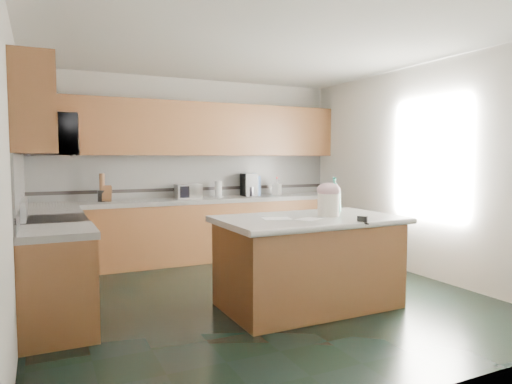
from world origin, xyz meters
TOP-DOWN VIEW (x-y plane):
  - floor at (0.00, 0.00)m, footprint 4.60×4.60m
  - ceiling at (0.00, 0.00)m, footprint 4.60×4.60m
  - wall_back at (0.00, 2.32)m, footprint 4.60×0.04m
  - wall_front at (0.00, -2.32)m, footprint 4.60×0.04m
  - wall_left at (-2.32, 0.00)m, footprint 0.04×4.60m
  - wall_right at (2.32, 0.00)m, footprint 0.04×4.60m
  - back_base_cab at (0.00, 2.00)m, footprint 4.60×0.60m
  - back_countertop at (0.00, 2.00)m, footprint 4.60×0.64m
  - back_upper_cab at (0.00, 2.13)m, footprint 4.60×0.33m
  - back_backsplash at (0.00, 2.29)m, footprint 4.60×0.02m
  - back_accent_band at (0.00, 2.28)m, footprint 4.60×0.01m
  - left_base_cab_rear at (-2.00, 1.29)m, footprint 0.60×0.82m
  - left_counter_rear at (-2.00, 1.29)m, footprint 0.64×0.82m
  - left_base_cab_front at (-2.00, -0.24)m, footprint 0.60×0.72m
  - left_counter_front at (-2.00, -0.24)m, footprint 0.64×0.72m
  - left_backsplash at (-2.29, 0.55)m, footprint 0.02×2.30m
  - left_accent_band at (-2.28, 0.55)m, footprint 0.01×2.30m
  - left_upper_cab_rear at (-2.13, 1.42)m, footprint 0.33×1.09m
  - left_upper_cab_front at (-2.13, -0.24)m, footprint 0.33×0.72m
  - range_body at (-2.00, 0.50)m, footprint 0.60×0.76m
  - range_oven_door at (-1.71, 0.50)m, footprint 0.02×0.68m
  - range_cooktop at (-2.00, 0.50)m, footprint 0.62×0.78m
  - range_handle at (-1.68, 0.50)m, footprint 0.02×0.66m
  - range_backguard at (-2.26, 0.50)m, footprint 0.06×0.76m
  - microwave at (-2.00, 0.50)m, footprint 0.50×0.73m
  - island_base at (0.34, -0.49)m, footprint 1.72×1.00m
  - island_top at (0.34, -0.49)m, footprint 1.83×1.10m
  - island_bullnose at (0.34, -1.03)m, footprint 1.81×0.08m
  - treat_jar at (0.55, -0.53)m, footprint 0.26×0.26m
  - treat_jar_lid at (0.55, -0.53)m, footprint 0.24×0.24m
  - treat_jar_knob at (0.55, -0.53)m, footprint 0.08×0.03m
  - treat_jar_knob_end_l at (0.51, -0.53)m, footprint 0.04×0.04m
  - treat_jar_knob_end_r at (0.59, -0.53)m, footprint 0.04×0.04m
  - soap_bottle_island at (0.69, -0.43)m, footprint 0.20×0.20m
  - paper_sheet_a at (0.24, -0.65)m, footprint 0.30×0.28m
  - paper_sheet_b at (-0.02, -0.48)m, footprint 0.31×0.26m
  - clamp_body at (0.60, -1.01)m, footprint 0.06×0.10m
  - clamp_handle at (0.60, -1.07)m, footprint 0.01×0.07m
  - knife_block at (-1.29, 2.05)m, footprint 0.15×0.18m
  - utensil_crock at (-1.35, 2.08)m, footprint 0.12×0.12m
  - utensil_bundle at (-1.35, 2.08)m, footprint 0.07×0.07m
  - toaster_oven at (-0.14, 2.05)m, footprint 0.38×0.27m
  - toaster_oven_door at (-0.14, 1.93)m, footprint 0.32×0.01m
  - paper_towel at (0.34, 2.10)m, footprint 0.11×0.11m
  - paper_towel_base at (0.34, 2.10)m, footprint 0.16×0.16m
  - water_jug at (0.94, 2.06)m, footprint 0.19×0.19m
  - water_jug_neck at (0.94, 2.06)m, footprint 0.09×0.09m
  - coffee_maker at (0.85, 2.08)m, footprint 0.21×0.23m
  - coffee_carafe at (0.85, 2.03)m, footprint 0.15×0.15m
  - soap_bottle_back at (1.33, 2.05)m, footprint 0.17×0.17m
  - soap_back_cap at (1.33, 2.05)m, footprint 0.02×0.02m
  - window_light_proxy at (2.29, -0.20)m, footprint 0.02×1.40m

SIDE VIEW (x-z plane):
  - floor at x=0.00m, z-range 0.00..0.00m
  - range_oven_door at x=-1.71m, z-range 0.12..0.68m
  - back_base_cab at x=0.00m, z-range 0.00..0.86m
  - left_base_cab_rear at x=-2.00m, z-range 0.00..0.86m
  - left_base_cab_front at x=-2.00m, z-range 0.00..0.86m
  - island_base at x=0.34m, z-range 0.00..0.86m
  - range_body at x=-2.00m, z-range 0.00..0.88m
  - range_handle at x=-1.68m, z-range 0.77..0.79m
  - back_countertop at x=0.00m, z-range 0.86..0.92m
  - left_counter_rear at x=-2.00m, z-range 0.86..0.92m
  - left_counter_front at x=-2.00m, z-range 0.86..0.92m
  - island_top at x=0.34m, z-range 0.86..0.92m
  - island_bullnose at x=0.34m, z-range 0.86..0.92m
  - range_cooktop at x=-2.00m, z-range 0.88..0.92m
  - clamp_handle at x=0.60m, z-range 0.90..0.92m
  - paper_sheet_a at x=0.24m, z-range 0.92..0.92m
  - paper_sheet_b at x=-0.02m, z-range 0.92..0.92m
  - paper_towel_base at x=0.34m, z-range 0.92..0.93m
  - clamp_body at x=0.60m, z-range 0.89..0.97m
  - coffee_carafe at x=0.85m, z-range 0.92..1.07m
  - utensil_crock at x=-1.35m, z-range 0.92..1.08m
  - range_backguard at x=-2.26m, z-range 0.93..1.11m
  - toaster_oven at x=-0.14m, z-range 0.92..1.13m
  - toaster_oven_door at x=-0.14m, z-range 0.94..1.11m
  - knife_block at x=-1.29m, z-range 0.91..1.14m
  - treat_jar at x=0.55m, z-range 0.92..1.15m
  - back_accent_band at x=0.00m, z-range 1.02..1.06m
  - left_accent_band at x=-2.28m, z-range 1.02..1.06m
  - paper_towel at x=0.34m, z-range 0.92..1.16m
  - soap_bottle_back at x=1.33m, z-range 0.92..1.18m
  - water_jug at x=0.94m, z-range 0.92..1.23m
  - coffee_maker at x=0.85m, z-range 0.92..1.27m
  - soap_bottle_island at x=0.69m, z-range 0.92..1.31m
  - treat_jar_lid at x=0.55m, z-range 1.11..1.26m
  - utensil_bundle at x=-1.35m, z-range 1.08..1.30m
  - soap_back_cap at x=1.33m, z-range 1.18..1.21m
  - back_backsplash at x=0.00m, z-range 0.92..1.55m
  - left_backsplash at x=-2.29m, z-range 0.92..1.55m
  - treat_jar_knob at x=0.55m, z-range 1.22..1.25m
  - treat_jar_knob_end_l at x=0.51m, z-range 1.22..1.26m
  - treat_jar_knob_end_r at x=0.59m, z-range 1.22..1.26m
  - water_jug_neck at x=0.94m, z-range 1.23..1.28m
  - wall_back at x=0.00m, z-range 0.00..2.70m
  - wall_front at x=0.00m, z-range 0.00..2.70m
  - wall_left at x=-2.32m, z-range 0.00..2.70m
  - wall_right at x=2.32m, z-range 0.00..2.70m
  - window_light_proxy at x=2.29m, z-range 0.95..2.05m
  - microwave at x=-2.00m, z-range 1.53..1.94m
  - back_upper_cab at x=0.00m, z-range 1.55..2.33m
  - left_upper_cab_rear at x=-2.13m, z-range 1.55..2.33m
  - left_upper_cab_front at x=-2.13m, z-range 1.55..2.33m
  - ceiling at x=0.00m, z-range 2.70..2.70m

